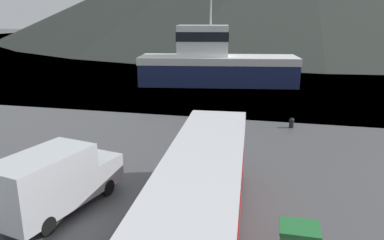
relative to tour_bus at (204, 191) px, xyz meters
The scene contains 5 objects.
water_surface 135.87m from the tour_bus, 89.67° to the left, with size 240.00×240.00×0.00m, color #475B6B.
tour_bus is the anchor object (origin of this frame).
delivery_van 6.05m from the tour_bus, behind, with size 3.17×5.83×2.57m.
fishing_boat 30.81m from the tour_bus, 99.12° to the left, with size 18.17×8.06×13.17m.
mooring_bollard 15.03m from the tour_bus, 77.27° to the left, with size 0.36×0.36×0.70m.
Camera 1 is at (1.48, -2.82, 7.52)m, focal length 35.00 mm.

